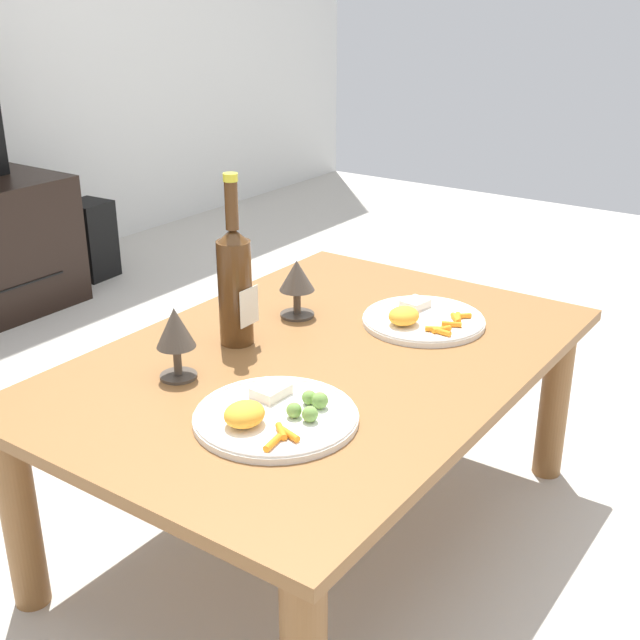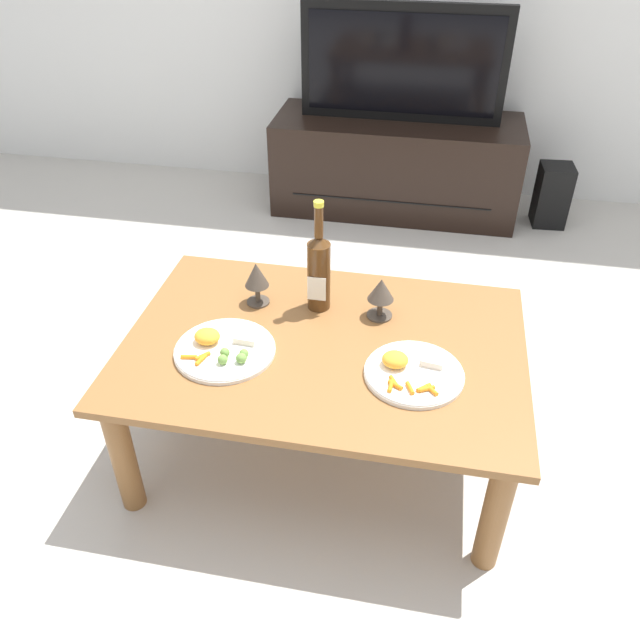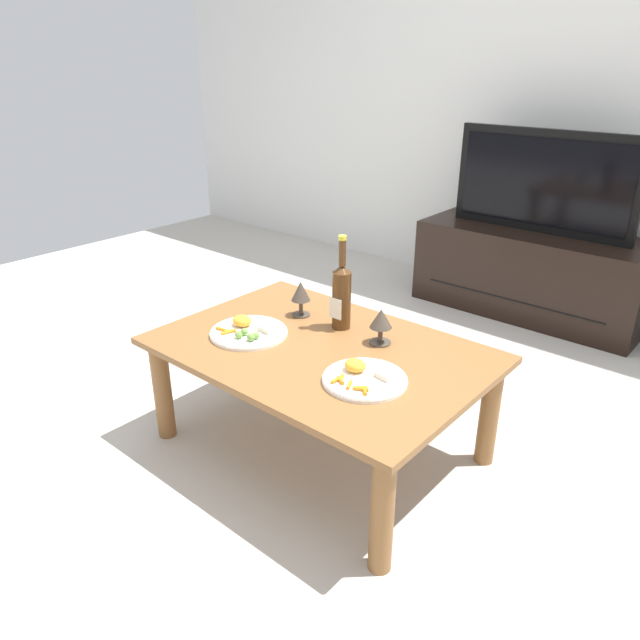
{
  "view_description": "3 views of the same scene",
  "coord_description": "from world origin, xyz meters",
  "px_view_note": "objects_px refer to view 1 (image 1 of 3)",
  "views": [
    {
      "loc": [
        -1.26,
        -0.88,
        1.14
      ],
      "look_at": [
        0.04,
        0.03,
        0.49
      ],
      "focal_mm": 45.94,
      "sensor_mm": 36.0,
      "label": 1
    },
    {
      "loc": [
        0.27,
        -1.45,
        1.6
      ],
      "look_at": [
        -0.01,
        0.02,
        0.5
      ],
      "focal_mm": 35.93,
      "sensor_mm": 36.0,
      "label": 2
    },
    {
      "loc": [
        1.24,
        -1.44,
        1.39
      ],
      "look_at": [
        -0.02,
        0.02,
        0.53
      ],
      "focal_mm": 33.21,
      "sensor_mm": 36.0,
      "label": 3
    }
  ],
  "objects_px": {
    "wine_bottle": "(235,281)",
    "goblet_left": "(175,331)",
    "dinner_plate_left": "(274,415)",
    "dining_table": "(319,384)",
    "dinner_plate_right": "(422,319)",
    "floor_speaker": "(91,240)",
    "goblet_right": "(297,279)"
  },
  "relations": [
    {
      "from": "dining_table",
      "to": "floor_speaker",
      "type": "height_order",
      "value": "dining_table"
    },
    {
      "from": "dinner_plate_right",
      "to": "goblet_right",
      "type": "bearing_deg",
      "value": 114.98
    },
    {
      "from": "dining_table",
      "to": "dinner_plate_right",
      "type": "bearing_deg",
      "value": -19.53
    },
    {
      "from": "wine_bottle",
      "to": "goblet_left",
      "type": "distance_m",
      "value": 0.2
    },
    {
      "from": "wine_bottle",
      "to": "dinner_plate_left",
      "type": "height_order",
      "value": "wine_bottle"
    },
    {
      "from": "goblet_right",
      "to": "dinner_plate_left",
      "type": "xyz_separation_m",
      "value": [
        -0.42,
        -0.26,
        -0.08
      ]
    },
    {
      "from": "dining_table",
      "to": "wine_bottle",
      "type": "relative_size",
      "value": 3.21
    },
    {
      "from": "wine_bottle",
      "to": "goblet_left",
      "type": "xyz_separation_m",
      "value": [
        -0.19,
        -0.02,
        -0.04
      ]
    },
    {
      "from": "dining_table",
      "to": "goblet_right",
      "type": "distance_m",
      "value": 0.27
    },
    {
      "from": "dining_table",
      "to": "goblet_left",
      "type": "distance_m",
      "value": 0.34
    },
    {
      "from": "dinner_plate_left",
      "to": "dining_table",
      "type": "bearing_deg",
      "value": 19.17
    },
    {
      "from": "wine_bottle",
      "to": "goblet_right",
      "type": "distance_m",
      "value": 0.2
    },
    {
      "from": "floor_speaker",
      "to": "goblet_left",
      "type": "relative_size",
      "value": 2.21
    },
    {
      "from": "wine_bottle",
      "to": "goblet_left",
      "type": "relative_size",
      "value": 2.51
    },
    {
      "from": "floor_speaker",
      "to": "wine_bottle",
      "type": "xyz_separation_m",
      "value": [
        -0.92,
        -1.59,
        0.41
      ]
    },
    {
      "from": "wine_bottle",
      "to": "dining_table",
      "type": "bearing_deg",
      "value": -74.79
    },
    {
      "from": "goblet_right",
      "to": "floor_speaker",
      "type": "bearing_deg",
      "value": 65.68
    },
    {
      "from": "dinner_plate_right",
      "to": "dining_table",
      "type": "bearing_deg",
      "value": 160.47
    },
    {
      "from": "goblet_left",
      "to": "dinner_plate_right",
      "type": "height_order",
      "value": "goblet_left"
    },
    {
      "from": "goblet_right",
      "to": "dinner_plate_right",
      "type": "bearing_deg",
      "value": -65.02
    },
    {
      "from": "floor_speaker",
      "to": "dinner_plate_left",
      "type": "bearing_deg",
      "value": -125.43
    },
    {
      "from": "floor_speaker",
      "to": "dinner_plate_left",
      "type": "height_order",
      "value": "dinner_plate_left"
    },
    {
      "from": "wine_bottle",
      "to": "goblet_right",
      "type": "xyz_separation_m",
      "value": [
        0.19,
        -0.02,
        -0.05
      ]
    },
    {
      "from": "dining_table",
      "to": "goblet_right",
      "type": "relative_size",
      "value": 8.7
    },
    {
      "from": "floor_speaker",
      "to": "goblet_right",
      "type": "height_order",
      "value": "goblet_right"
    },
    {
      "from": "wine_bottle",
      "to": "goblet_left",
      "type": "bearing_deg",
      "value": -175.41
    },
    {
      "from": "goblet_left",
      "to": "dinner_plate_left",
      "type": "height_order",
      "value": "goblet_left"
    },
    {
      "from": "goblet_left",
      "to": "goblet_right",
      "type": "distance_m",
      "value": 0.39
    },
    {
      "from": "dinner_plate_left",
      "to": "goblet_right",
      "type": "bearing_deg",
      "value": 31.79
    },
    {
      "from": "goblet_left",
      "to": "dinner_plate_left",
      "type": "bearing_deg",
      "value": -96.66
    },
    {
      "from": "floor_speaker",
      "to": "goblet_right",
      "type": "bearing_deg",
      "value": -118.23
    },
    {
      "from": "goblet_right",
      "to": "wine_bottle",
      "type": "bearing_deg",
      "value": 175.41
    }
  ]
}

